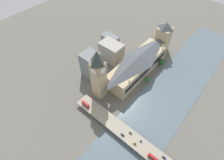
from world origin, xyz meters
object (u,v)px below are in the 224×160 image
Objects in this scene: car_northbound_mid at (135,144)px; car_northbound_tail at (164,158)px; road_bridge at (133,139)px; car_southbound_extra at (130,133)px; victoria_tower at (163,37)px; car_southbound_mid at (141,141)px; clock_tower at (98,74)px; double_decker_bus_lead at (153,158)px; double_decker_bus_mid at (86,104)px; parliament_hall at (138,64)px; car_northbound_lead at (123,135)px.

car_northbound_mid is 30.33m from car_northbound_tail.
road_bridge is 6.55m from car_southbound_extra.
victoria_tower is 162.13m from road_bridge.
car_southbound_mid is at bearing -158.75° from road_bridge.
clock_tower is at bearing -17.55° from car_southbound_extra.
clock_tower reaches higher than victoria_tower.
car_southbound_extra is at bearing -11.96° from double_decker_bus_lead.
clock_tower reaches higher than car_southbound_mid.
road_bridge is 67.08m from double_decker_bus_mid.
clock_tower is 84.18m from car_northbound_mid.
victoria_tower is 12.80× the size of car_northbound_tail.
car_southbound_mid reaches higher than road_bridge.
car_northbound_mid is (-59.80, 154.76, -17.32)m from victoria_tower.
parliament_hall is at bearing -59.18° from car_southbound_extra.
double_decker_bus_lead is (-26.47, 3.70, 3.84)m from road_bridge.
victoria_tower is 155.89m from double_decker_bus_mid.
double_decker_bus_lead is 93.36m from double_decker_bus_mid.
car_northbound_lead is 1.10× the size of car_southbound_extra.
parliament_hall is 96.82m from car_southbound_extra.
clock_tower is at bearing -86.47° from double_decker_bus_mid.
car_northbound_tail is 1.05× the size of car_southbound_mid.
car_northbound_lead is at bearing 0.58° from double_decker_bus_lead.
clock_tower is 73.29m from car_southbound_extra.
parliament_hall is at bearing -56.22° from car_northbound_mid.
victoria_tower is at bearing -62.29° from double_decker_bus_lead.
road_bridge is at bearing -177.14° from double_decker_bus_mid.
car_northbound_lead is (37.03, 0.37, -2.05)m from double_decker_bus_lead.
car_northbound_lead is 1.12× the size of car_southbound_mid.
double_decker_bus_mid reaches higher than car_southbound_extra.
parliament_hall reaches higher than car_southbound_mid.
victoria_tower is at bearing -70.05° from road_bridge.
car_southbound_extra is (-61.39, -6.42, -2.02)m from double_decker_bus_mid.
car_northbound_mid is at bearing 160.20° from clock_tower.
clock_tower is at bearing -10.38° from car_northbound_tail.
double_decker_bus_lead is at bearing 45.47° from car_northbound_tail.
car_southbound_extra is at bearing -32.10° from car_northbound_mid.
clock_tower is at bearing -19.80° from car_northbound_mid.
car_northbound_lead is (10.56, 4.07, 1.79)m from road_bridge.
clock_tower reaches higher than car_northbound_mid.
parliament_hall is 1.45× the size of clock_tower.
double_decker_bus_lead reaches higher than car_southbound_mid.
double_decker_bus_lead is at bearing -179.42° from car_northbound_lead.
car_southbound_extra is (-49.40, 82.81, -8.66)m from parliament_hall.
parliament_hall is 0.67× the size of road_bridge.
victoria_tower reaches higher than parliament_hall.
double_decker_bus_mid is 2.52× the size of car_northbound_lead.
double_decker_bus_lead is at bearing 168.04° from car_southbound_extra.
clock_tower reaches higher than double_decker_bus_mid.
road_bridge is 8.61m from car_southbound_mid.
double_decker_bus_lead is (-81.42, 155.04, -15.24)m from victoria_tower.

